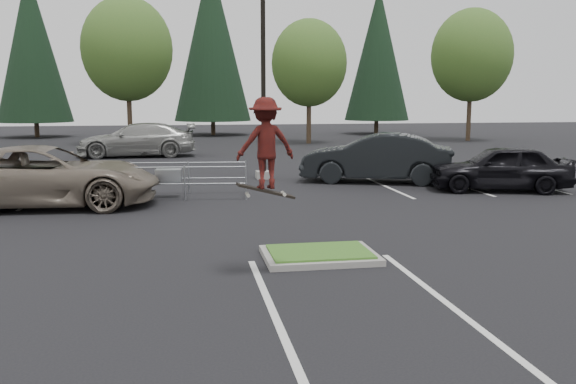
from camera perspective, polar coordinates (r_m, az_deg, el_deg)
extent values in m
plane|color=black|center=(12.09, 2.96, -6.22)|extent=(120.00, 120.00, 0.00)
cube|color=gray|center=(12.07, 2.97, -5.95)|extent=(2.20, 1.60, 0.12)
cube|color=#275C1D|center=(12.05, 2.97, -5.60)|extent=(1.95, 1.35, 0.05)
cube|color=silver|center=(20.70, -14.99, -0.17)|extent=(0.12, 5.20, 0.01)
cube|color=silver|center=(21.12, -22.30, -0.36)|extent=(0.12, 5.20, 0.01)
cube|color=silver|center=(21.81, 9.27, 0.46)|extent=(0.12, 5.20, 0.01)
cube|color=silver|center=(22.83, 15.69, 0.62)|extent=(0.12, 5.20, 0.01)
cube|color=silver|center=(24.11, 21.49, 0.76)|extent=(0.12, 5.20, 0.01)
cube|color=silver|center=(9.03, -1.26, -11.48)|extent=(0.12, 6.00, 0.01)
cube|color=silver|center=(9.78, 14.84, -10.17)|extent=(0.12, 6.00, 0.01)
cube|color=gray|center=(23.77, -2.27, 1.62)|extent=(0.60, 0.60, 0.30)
cylinder|color=black|center=(23.65, -2.34, 13.35)|extent=(0.18, 0.18, 10.00)
cylinder|color=#38281C|center=(42.04, -14.59, 6.67)|extent=(0.32, 0.32, 3.50)
ellipsoid|color=#346826|center=(42.13, -14.83, 12.81)|extent=(5.89, 5.89, 6.77)
sphere|color=#346826|center=(41.74, -13.99, 11.87)|extent=(3.68, 3.68, 3.68)
sphere|color=#346826|center=(42.53, -15.44, 12.00)|extent=(4.05, 4.05, 4.05)
cylinder|color=#38281C|center=(42.10, 1.96, 6.64)|extent=(0.32, 0.32, 3.04)
ellipsoid|color=#346826|center=(42.13, 1.99, 11.98)|extent=(5.12, 5.12, 5.89)
sphere|color=#346826|center=(41.93, 2.89, 11.11)|extent=(3.20, 3.20, 3.20)
sphere|color=#346826|center=(42.40, 1.20, 11.31)|extent=(3.52, 3.52, 3.52)
cylinder|color=#38281C|center=(46.51, 16.56, 6.73)|extent=(0.32, 0.32, 3.42)
ellipsoid|color=#346826|center=(46.59, 16.80, 12.15)|extent=(5.76, 5.76, 6.62)
sphere|color=#346826|center=(46.55, 17.60, 11.23)|extent=(3.60, 3.60, 3.60)
sphere|color=#346826|center=(46.70, 15.99, 11.51)|extent=(3.96, 3.96, 3.96)
cylinder|color=#38281C|center=(52.68, -22.44, 5.42)|extent=(0.36, 0.36, 1.20)
cone|color=black|center=(52.77, -22.87, 12.48)|extent=(5.72, 5.72, 11.80)
cylinder|color=#38281C|center=(52.00, -7.01, 5.99)|extent=(0.36, 0.36, 1.20)
cone|color=black|center=(52.15, -7.17, 13.97)|extent=(6.38, 6.38, 13.30)
cylinder|color=#38281C|center=(53.58, 8.25, 6.04)|extent=(0.36, 0.36, 1.20)
cone|color=black|center=(53.65, 8.41, 12.73)|extent=(5.50, 5.50, 11.30)
cylinder|color=gray|center=(19.18, -15.23, 0.74)|extent=(0.06, 0.06, 1.08)
cylinder|color=gray|center=(20.46, -14.52, 1.26)|extent=(0.06, 0.06, 1.08)
cylinder|color=gray|center=(18.90, -9.64, 0.82)|extent=(0.06, 0.06, 1.08)
cylinder|color=gray|center=(20.20, -9.28, 1.34)|extent=(0.06, 0.06, 1.08)
cylinder|color=gray|center=(18.81, -3.95, 0.88)|extent=(0.06, 0.06, 1.08)
cylinder|color=gray|center=(20.11, -3.96, 1.40)|extent=(0.06, 0.06, 1.08)
cylinder|color=gray|center=(18.91, -9.64, 0.75)|extent=(3.74, 0.43, 0.05)
cylinder|color=gray|center=(18.84, -9.68, 2.30)|extent=(3.74, 0.43, 0.05)
cylinder|color=gray|center=(20.20, -9.28, 1.27)|extent=(3.74, 0.43, 0.05)
cylinder|color=gray|center=(20.14, -9.32, 2.72)|extent=(3.74, 0.43, 0.05)
cube|color=gray|center=(19.59, -11.11, 1.46)|extent=(0.84, 0.57, 0.45)
cube|color=black|center=(10.59, -2.11, 0.11)|extent=(1.03, 0.38, 0.30)
cylinder|color=beige|center=(10.46, -3.74, -0.34)|extent=(0.06, 0.04, 0.06)
cylinder|color=beige|center=(10.67, -3.86, -0.16)|extent=(0.06, 0.04, 0.06)
cylinder|color=beige|center=(10.55, -0.34, -0.24)|extent=(0.06, 0.04, 0.06)
cylinder|color=beige|center=(10.75, -0.52, -0.07)|extent=(0.06, 0.04, 0.06)
imported|color=maroon|center=(10.50, -2.13, 4.58)|extent=(1.09, 0.72, 1.57)
imported|color=#786B5C|center=(18.92, -21.66, 1.38)|extent=(6.50, 3.23, 1.77)
imported|color=black|center=(22.93, 8.26, 3.18)|extent=(5.86, 3.71, 1.82)
imported|color=black|center=(21.80, 19.34, 2.15)|extent=(4.94, 3.00, 1.57)
imported|color=gray|center=(33.54, -13.98, 4.76)|extent=(6.21, 2.60, 1.79)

